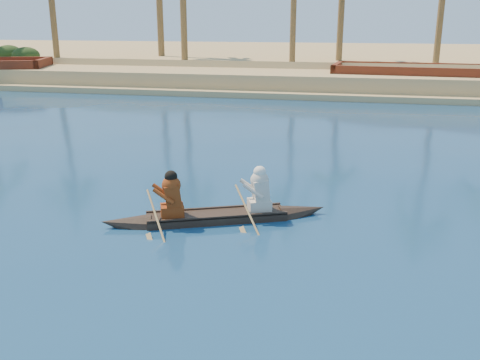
# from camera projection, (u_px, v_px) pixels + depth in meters

# --- Properties ---
(ground) EXTENTS (160.00, 160.00, 0.00)m
(ground) POSITION_uv_depth(u_px,v_px,m) (452.00, 277.00, 9.92)
(ground) COLOR navy
(ground) RESTS_ON ground
(sandy_embankment) EXTENTS (150.00, 51.00, 1.50)m
(sandy_embankment) POSITION_uv_depth(u_px,v_px,m) (382.00, 62.00, 53.58)
(sandy_embankment) COLOR tan
(sandy_embankment) RESTS_ON ground
(shrub_cluster) EXTENTS (100.00, 6.00, 2.40)m
(shrub_cluster) POSITION_uv_depth(u_px,v_px,m) (388.00, 68.00, 39.01)
(shrub_cluster) COLOR #1C3312
(shrub_cluster) RESTS_ON ground
(canoe) EXTENTS (5.21, 2.79, 1.48)m
(canoe) POSITION_uv_depth(u_px,v_px,m) (216.00, 209.00, 12.64)
(canoe) COLOR #31251B
(canoe) RESTS_ON ground
(barge_mid) EXTENTS (13.12, 5.21, 2.14)m
(barge_mid) POSITION_uv_depth(u_px,v_px,m) (435.00, 82.00, 34.14)
(barge_mid) COLOR maroon
(barge_mid) RESTS_ON ground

